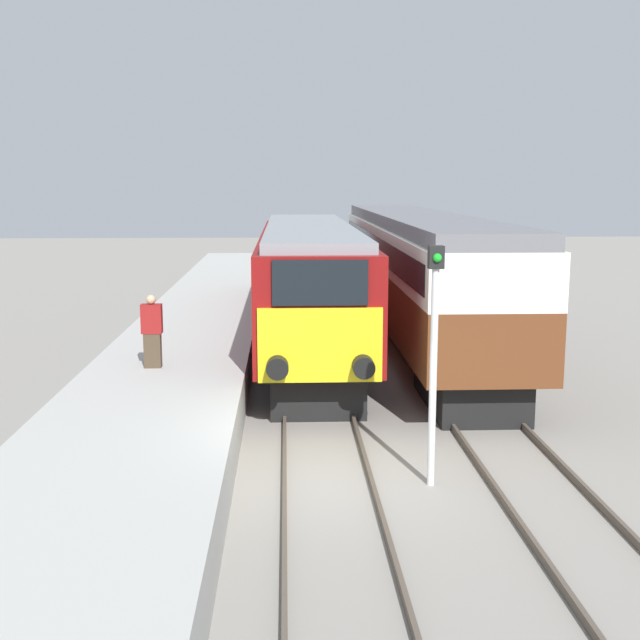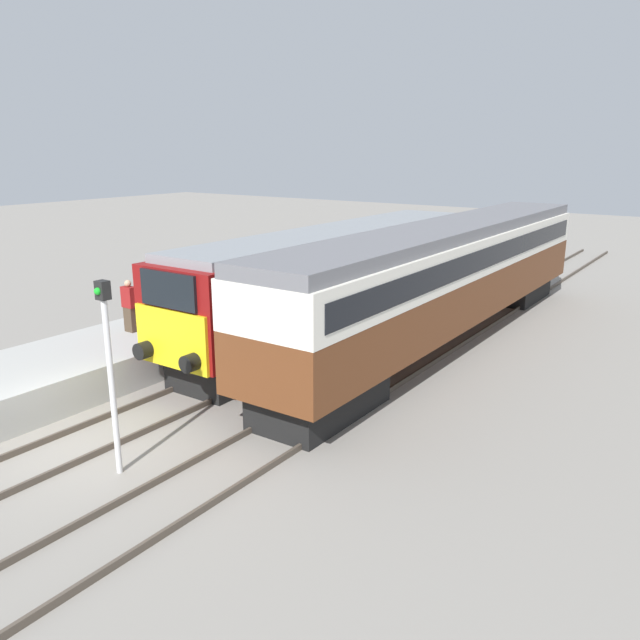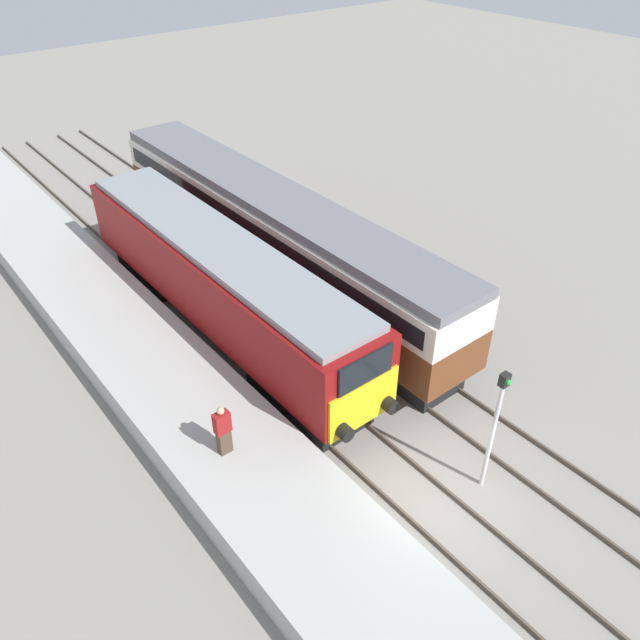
{
  "view_description": "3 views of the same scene",
  "coord_description": "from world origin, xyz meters",
  "px_view_note": "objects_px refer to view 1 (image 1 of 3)",
  "views": [
    {
      "loc": [
        -0.68,
        -12.68,
        4.95
      ],
      "look_at": [
        0.0,
        2.94,
        2.25
      ],
      "focal_mm": 45.0,
      "sensor_mm": 36.0,
      "label": 1
    },
    {
      "loc": [
        11.53,
        -7.15,
        6.33
      ],
      "look_at": [
        1.7,
        6.94,
        1.6
      ],
      "focal_mm": 35.0,
      "sensor_mm": 36.0,
      "label": 2
    },
    {
      "loc": [
        -8.89,
        -6.21,
        13.68
      ],
      "look_at": [
        1.7,
        6.94,
        1.6
      ],
      "focal_mm": 35.0,
      "sensor_mm": 36.0,
      "label": 3
    }
  ],
  "objects_px": {
    "locomotive": "(309,281)",
    "passenger_carriage": "(417,264)",
    "signal_post": "(434,346)",
    "person_on_platform": "(152,332)"
  },
  "relations": [
    {
      "from": "locomotive",
      "to": "signal_post",
      "type": "bearing_deg",
      "value": -80.87
    },
    {
      "from": "locomotive",
      "to": "signal_post",
      "type": "xyz_separation_m",
      "value": [
        1.7,
        -10.58,
        0.24
      ]
    },
    {
      "from": "signal_post",
      "to": "locomotive",
      "type": "bearing_deg",
      "value": 99.13
    },
    {
      "from": "locomotive",
      "to": "passenger_carriage",
      "type": "height_order",
      "value": "passenger_carriage"
    },
    {
      "from": "passenger_carriage",
      "to": "person_on_platform",
      "type": "bearing_deg",
      "value": -132.85
    },
    {
      "from": "locomotive",
      "to": "signal_post",
      "type": "distance_m",
      "value": 10.72
    },
    {
      "from": "locomotive",
      "to": "passenger_carriage",
      "type": "bearing_deg",
      "value": 24.8
    },
    {
      "from": "passenger_carriage",
      "to": "signal_post",
      "type": "xyz_separation_m",
      "value": [
        -1.7,
        -12.15,
        -0.07
      ]
    },
    {
      "from": "locomotive",
      "to": "signal_post",
      "type": "height_order",
      "value": "signal_post"
    },
    {
      "from": "person_on_platform",
      "to": "signal_post",
      "type": "relative_size",
      "value": 0.4
    }
  ]
}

